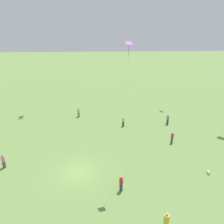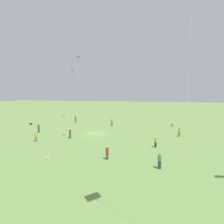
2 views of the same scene
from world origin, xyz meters
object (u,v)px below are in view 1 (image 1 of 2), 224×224
Objects in this scene: person_4 at (168,120)px; kite_3 at (129,57)px; person_5 at (79,113)px; person_8 at (3,161)px; dog_1 at (21,117)px; picnic_bag_0 at (208,173)px; person_7 at (121,183)px; person_0 at (166,221)px; person_3 at (123,122)px; person_1 at (172,138)px.

person_4 is 19.81m from kite_3.
person_5 is (-4.07, -15.21, -0.03)m from person_4.
dog_1 is (-14.59, -2.74, -0.51)m from person_8.
picnic_bag_0 is (2.57, 23.41, -0.69)m from person_8.
person_7 is 12.24m from kite_3.
person_8 is at bearing -48.92° from person_0.
person_3 reaches higher than dog_1.
person_3 is at bearing -3.19° from person_4.
kite_3 is 15.82m from picnic_bag_0.
dog_1 is at bearing -70.65° from person_0.
person_8 is (4.49, -21.44, 0.00)m from person_1.
person_1 is at bearing 18.42° from person_7.
person_8 reaches higher than dog_1.
person_5 is 1.98× the size of dog_1.
person_7 is at bearing 52.92° from person_4.
person_5 is at bearing 173.42° from person_3.
person_4 is 25.71m from dog_1.
person_8 is 23.56m from picnic_bag_0.
person_4 is 17.98m from person_7.
picnic_bag_0 is at bearing 59.36° from person_5.
person_8 reaches higher than person_4.
person_0 is 1.02× the size of person_1.
person_4 is 1.02× the size of person_5.
person_3 is at bearing -150.39° from person_8.
person_0 is 19.76m from person_3.
dog_1 is (-16.97, -16.79, -12.57)m from kite_3.
person_3 is 15.13m from person_7.
person_1 is at bearing 46.52° from dog_1.
person_1 is 0.12× the size of kite_3.
person_8 is at bearing 19.53° from person_4.
person_7 reaches higher than person_3.
picnic_bag_0 is (17.16, 26.15, -0.17)m from dog_1.
person_8 is 4.67× the size of picnic_bag_0.
kite_3 is (-2.24, 0.70, 12.02)m from person_7.
kite_3 is (12.78, -1.10, 12.09)m from person_3.
person_7 is (15.02, -1.80, 0.07)m from person_3.
person_0 reaches higher than person_4.
kite_3 is at bearing 165.49° from person_8.
person_0 is at bearing -62.54° from person_3.
person_0 is at bearing 37.49° from person_5.
person_0 reaches higher than person_5.
person_5 is (-10.33, -13.98, -0.03)m from person_1.
kite_3 reaches higher than person_8.
person_5 is 0.12× the size of kite_3.
picnic_bag_0 is at bearing 168.87° from person_8.
person_1 is at bearing -164.39° from picnic_bag_0.
picnic_bag_0 is at bearing -34.12° from person_3.
person_7 is at bearing -73.48° from person_3.
person_1 is 0.99× the size of person_4.
person_4 is 1.00× the size of person_8.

